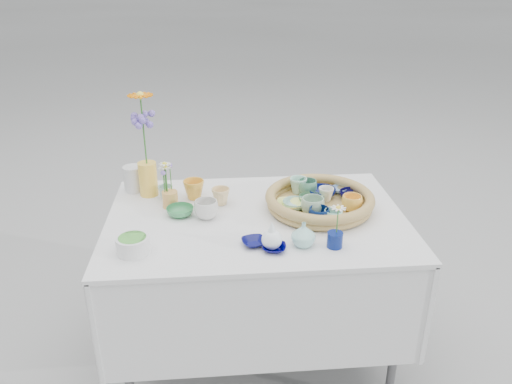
{
  "coord_description": "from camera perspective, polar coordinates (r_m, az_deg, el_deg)",
  "views": [
    {
      "loc": [
        -0.16,
        -1.88,
        1.73
      ],
      "look_at": [
        0.0,
        0.02,
        0.87
      ],
      "focal_mm": 35.0,
      "sensor_mm": 36.0,
      "label": 1
    }
  ],
  "objects": [
    {
      "name": "ground",
      "position": [
        2.56,
        0.04,
        -18.22
      ],
      "size": [
        80.0,
        80.0,
        0.0
      ],
      "primitive_type": "plane",
      "color": "#9D9D9D"
    },
    {
      "name": "daisy_cup",
      "position": [
        2.22,
        -9.78,
        -0.82
      ],
      "size": [
        0.08,
        0.08,
        0.07
      ],
      "primitive_type": "cylinder",
      "rotation": [
        0.0,
        0.0,
        0.18
      ],
      "color": "gold",
      "rests_on": "display_table"
    },
    {
      "name": "loose_ceramic_0",
      "position": [
        2.28,
        -7.11,
        0.3
      ],
      "size": [
        0.1,
        0.1,
        0.09
      ],
      "primitive_type": "imported",
      "rotation": [
        0.0,
        0.0,
        0.09
      ],
      "color": "gold",
      "rests_on": "display_table"
    },
    {
      "name": "white_pitcher",
      "position": [
        2.41,
        -13.83,
        1.5
      ],
      "size": [
        0.14,
        0.11,
        0.12
      ],
      "primitive_type": null,
      "rotation": [
        0.0,
        0.0,
        0.21
      ],
      "color": "silver",
      "rests_on": "display_table"
    },
    {
      "name": "gerbera",
      "position": [
        2.26,
        -12.73,
        6.92
      ],
      "size": [
        0.17,
        0.17,
        0.33
      ],
      "primitive_type": null,
      "rotation": [
        0.0,
        0.0,
        0.41
      ],
      "color": "orange",
      "rests_on": "tall_vase_yellow"
    },
    {
      "name": "bud_vase_cobalt",
      "position": [
        1.91,
        9.0,
        -5.42
      ],
      "size": [
        0.06,
        0.06,
        0.06
      ],
      "primitive_type": "cylinder",
      "rotation": [
        0.0,
        0.0,
        -0.04
      ],
      "color": "navy",
      "rests_on": "display_table"
    },
    {
      "name": "loose_ceramic_2",
      "position": [
        2.15,
        -8.66,
        -2.21
      ],
      "size": [
        0.14,
        0.14,
        0.04
      ],
      "primitive_type": "imported",
      "rotation": [
        0.0,
        0.0,
        0.26
      ],
      "color": "#388B50",
      "rests_on": "display_table"
    },
    {
      "name": "tray_ceramic_6",
      "position": [
        2.29,
        4.85,
        0.76
      ],
      "size": [
        0.08,
        0.08,
        0.07
      ],
      "primitive_type": "imported",
      "rotation": [
        0.0,
        0.0,
        -0.01
      ],
      "color": "#AEE7D0",
      "rests_on": "wicker_tray"
    },
    {
      "name": "tray_ceramic_5",
      "position": [
        2.15,
        4.51,
        -1.43
      ],
      "size": [
        0.12,
        0.12,
        0.03
      ],
      "primitive_type": "imported",
      "rotation": [
        0.0,
        0.0,
        0.13
      ],
      "color": "#8BBCB9",
      "rests_on": "wicker_tray"
    },
    {
      "name": "tray_ceramic_7",
      "position": [
        2.22,
        8.01,
        -0.27
      ],
      "size": [
        0.08,
        0.08,
        0.06
      ],
      "primitive_type": "imported",
      "rotation": [
        0.0,
        0.0,
        0.13
      ],
      "color": "silver",
      "rests_on": "wicker_tray"
    },
    {
      "name": "tray_ceramic_9",
      "position": [
        2.03,
        7.2,
        -2.68
      ],
      "size": [
        0.1,
        0.1,
        0.07
      ],
      "primitive_type": "imported",
      "rotation": [
        0.0,
        0.0,
        -0.21
      ],
      "color": "#061746",
      "rests_on": "wicker_tray"
    },
    {
      "name": "tray_ceramic_11",
      "position": [
        2.03,
        8.81,
        -2.84
      ],
      "size": [
        0.08,
        0.08,
        0.06
      ],
      "primitive_type": "imported",
      "rotation": [
        0.0,
        0.0,
        0.06
      ],
      "color": "#99E0CA",
      "rests_on": "wicker_tray"
    },
    {
      "name": "loose_ceramic_1",
      "position": [
        2.22,
        -4.04,
        -0.5
      ],
      "size": [
        0.11,
        0.11,
        0.08
      ],
      "primitive_type": "imported",
      "rotation": [
        0.0,
        0.0,
        0.36
      ],
      "color": "#E4C285",
      "rests_on": "display_table"
    },
    {
      "name": "loose_ceramic_4",
      "position": [
        1.91,
        -0.24,
        -5.76
      ],
      "size": [
        0.11,
        0.11,
        0.02
      ],
      "primitive_type": "imported",
      "rotation": [
        0.0,
        0.0,
        0.22
      ],
      "color": "#0B0D52",
      "rests_on": "display_table"
    },
    {
      "name": "tray_ceramic_10",
      "position": [
        2.15,
        3.93,
        -1.49
      ],
      "size": [
        0.13,
        0.13,
        0.03
      ],
      "primitive_type": "imported",
      "rotation": [
        0.0,
        0.0,
        -0.1
      ],
      "color": "#FAFF75",
      "rests_on": "wicker_tray"
    },
    {
      "name": "tray_ceramic_2",
      "position": [
        2.15,
        10.91,
        -1.26
      ],
      "size": [
        0.12,
        0.12,
        0.07
      ],
      "primitive_type": "imported",
      "rotation": [
        0.0,
        0.0,
        0.39
      ],
      "color": "#FFBB43",
      "rests_on": "wicker_tray"
    },
    {
      "name": "tray_ceramic_12",
      "position": [
        2.28,
        5.88,
        0.54
      ],
      "size": [
        0.11,
        0.11,
        0.07
      ],
      "primitive_type": "imported",
      "rotation": [
        0.0,
        0.0,
        -0.34
      ],
      "color": "#518D71",
      "rests_on": "wicker_tray"
    },
    {
      "name": "daisy_posy",
      "position": [
        2.19,
        -10.19,
        1.85
      ],
      "size": [
        0.08,
        0.08,
        0.14
      ],
      "primitive_type": null,
      "rotation": [
        0.0,
        0.0,
        -0.02
      ],
      "color": "white",
      "rests_on": "daisy_cup"
    },
    {
      "name": "tray_ceramic_3",
      "position": [
        2.19,
        6.35,
        -0.96
      ],
      "size": [
        0.15,
        0.15,
        0.04
      ],
      "primitive_type": "imported",
      "rotation": [
        0.0,
        0.0,
        0.37
      ],
      "color": "#41724B",
      "rests_on": "wicker_tray"
    },
    {
      "name": "bud_vase_paleblue",
      "position": [
        1.86,
        1.82,
        -4.89
      ],
      "size": [
        0.1,
        0.1,
        0.12
      ],
      "primitive_type": null,
      "rotation": [
        0.0,
        0.0,
        -0.29
      ],
      "color": "white",
      "rests_on": "display_table"
    },
    {
      "name": "tray_ceramic_4",
      "position": [
        2.09,
        6.49,
        -1.65
      ],
      "size": [
        0.12,
        0.12,
        0.08
      ],
      "primitive_type": "imported",
      "rotation": [
        0.0,
        0.0,
        0.23
      ],
      "color": "#97BA9A",
      "rests_on": "wicker_tray"
    },
    {
      "name": "tray_ceramic_1",
      "position": [
        2.27,
        10.87,
        -0.35
      ],
      "size": [
        0.14,
        0.14,
        0.03
      ],
      "primitive_type": "imported",
      "rotation": [
        0.0,
        0.0,
        -0.36
      ],
      "color": "#090635",
      "rests_on": "wicker_tray"
    },
    {
      "name": "bud_vase_seafoam",
      "position": [
        1.89,
        5.44,
        -4.84
      ],
      "size": [
        0.11,
        0.11,
        0.1
      ],
      "primitive_type": "imported",
      "rotation": [
        0.0,
        0.0,
        0.2
      ],
      "color": "#98D3CB",
      "rests_on": "display_table"
    },
    {
      "name": "fluted_bowl",
      "position": [
        1.9,
        -13.89,
        -5.88
      ],
      "size": [
        0.15,
        0.15,
        0.06
      ],
      "primitive_type": null,
      "rotation": [
        0.0,
        0.0,
        -0.25
      ],
      "color": "silver",
      "rests_on": "display_table"
    },
    {
      "name": "wicker_tray",
      "position": [
        2.19,
        7.26,
        -1.0
      ],
      "size": [
        0.47,
        0.47,
        0.08
      ],
      "primitive_type": null,
      "color": "olive",
      "rests_on": "display_table"
    },
    {
      "name": "display_table",
      "position": [
        2.56,
        0.04,
        -18.22
      ],
      "size": [
        1.26,
        0.86,
        0.77
      ],
      "primitive_type": null,
      "color": "silver",
      "rests_on": "ground"
    },
    {
      "name": "hydrangea",
      "position": [
        2.27,
        -12.59,
        5.57
      ],
      "size": [
        0.09,
        0.09,
        0.28
      ],
      "primitive_type": null,
      "rotation": [
        0.0,
        0.0,
        -0.19
      ],
      "color": "#7A63C8",
      "rests_on": "tall_vase_yellow"
    },
    {
      "name": "tray_ceramic_0",
      "position": [
        2.27,
        7.54,
        -0.07
      ],
      "size": [
        0.12,
        0.12,
        0.04
      ],
      "primitive_type": "imported",
      "rotation": [
        0.0,
        0.0,
        -0.0
      ],
      "color": "#081152",
      "rests_on": "wicker_tray"
    },
    {
      "name": "tray_ceramic_8",
      "position": [
        2.33,
        9.47,
        0.25
      ],
      "size": [
        0.1,
        0.1,
        0.02
      ],
      "primitive_type": "imported",
      "rotation": [
        0.0,
        0.0,
        0.37
      ],
      "color": "#8AB1E1",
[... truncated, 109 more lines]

